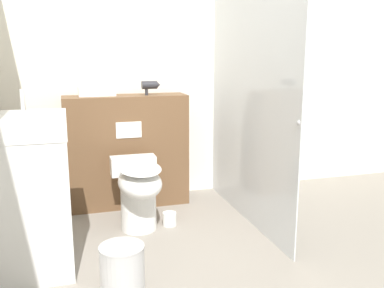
% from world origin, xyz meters
% --- Properties ---
extents(wall_back, '(8.00, 0.06, 2.50)m').
position_xyz_m(wall_back, '(0.00, 1.93, 1.25)').
color(wall_back, silver).
rests_on(wall_back, ground_plane).
extents(partition_panel, '(1.09, 0.32, 1.01)m').
position_xyz_m(partition_panel, '(-0.39, 1.70, 0.51)').
color(partition_panel, brown).
rests_on(partition_panel, ground_plane).
extents(shower_glass, '(0.04, 1.66, 1.98)m').
position_xyz_m(shower_glass, '(0.53, 1.07, 0.99)').
color(shower_glass, silver).
rests_on(shower_glass, ground_plane).
extents(toilet, '(0.37, 0.66, 0.55)m').
position_xyz_m(toilet, '(-0.39, 1.07, 0.34)').
color(toilet, white).
rests_on(toilet, ground_plane).
extents(sink_vanity, '(0.51, 0.48, 1.16)m').
position_xyz_m(sink_vanity, '(-1.16, 0.62, 0.51)').
color(sink_vanity, white).
rests_on(sink_vanity, ground_plane).
extents(hair_drier, '(0.17, 0.07, 0.13)m').
position_xyz_m(hair_drier, '(-0.16, 1.66, 1.10)').
color(hair_drier, '#2D2D33').
rests_on(hair_drier, partition_panel).
extents(folded_towel, '(0.31, 0.17, 0.08)m').
position_xyz_m(folded_towel, '(-0.63, 1.72, 1.06)').
color(folded_towel, white).
rests_on(folded_towel, partition_panel).
extents(spare_toilet_roll, '(0.11, 0.11, 0.11)m').
position_xyz_m(spare_toilet_roll, '(-0.14, 1.10, 0.05)').
color(spare_toilet_roll, white).
rests_on(spare_toilet_roll, ground_plane).
extents(waste_bin, '(0.27, 0.27, 0.29)m').
position_xyz_m(waste_bin, '(-0.64, 0.20, 0.15)').
color(waste_bin, silver).
rests_on(waste_bin, ground_plane).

